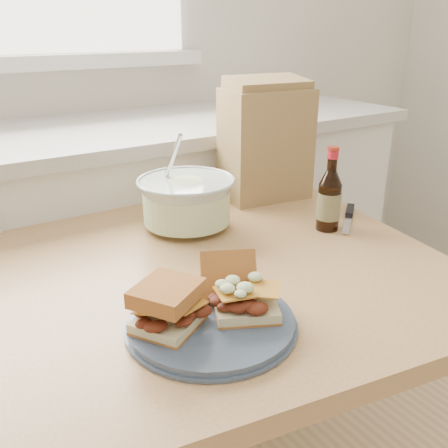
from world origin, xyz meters
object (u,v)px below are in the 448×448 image
coleslaw_bowl (187,204)px  beer_bottle (329,199)px  plate (211,322)px  paper_bag (265,145)px  dining_table (221,302)px

coleslaw_bowl → beer_bottle: coleslaw_bowl is taller
plate → beer_bottle: size_ratio=1.35×
paper_bag → plate: bearing=-126.6°
dining_table → plate: bearing=-117.2°
dining_table → paper_bag: 0.51m
coleslaw_bowl → paper_bag: 0.33m
dining_table → beer_bottle: 0.36m
dining_table → paper_bag: (0.33, 0.28, 0.27)m
dining_table → coleslaw_bowl: size_ratio=4.36×
plate → beer_bottle: beer_bottle is taller
dining_table → plate: plate is taller
dining_table → coleslaw_bowl: 0.26m
plate → dining_table: bearing=53.9°
plate → paper_bag: paper_bag is taller
beer_bottle → paper_bag: size_ratio=0.67×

